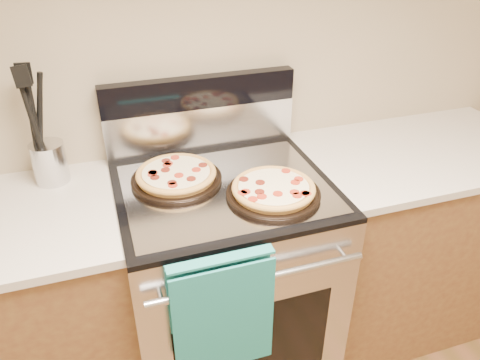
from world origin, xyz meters
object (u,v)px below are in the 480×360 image
object	(u,v)px
utensil_crock	(50,163)
range_body	(226,283)
pepperoni_pizza_back	(176,176)
pepperoni_pizza_front	(273,190)

from	to	relation	value
utensil_crock	range_body	bearing A→B (deg)	-22.56
range_body	pepperoni_pizza_back	world-z (taller)	pepperoni_pizza_back
range_body	pepperoni_pizza_front	distance (m)	0.53
range_body	pepperoni_pizza_front	world-z (taller)	pepperoni_pizza_front
range_body	pepperoni_pizza_back	size ratio (longest dim) A/B	2.82
pepperoni_pizza_front	utensil_crock	bearing A→B (deg)	152.67
pepperoni_pizza_front	range_body	bearing A→B (deg)	136.76
range_body	pepperoni_pizza_front	xyz separation A→B (m)	(0.14, -0.13, 0.50)
pepperoni_pizza_front	utensil_crock	size ratio (longest dim) A/B	2.12
range_body	utensil_crock	world-z (taller)	utensil_crock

